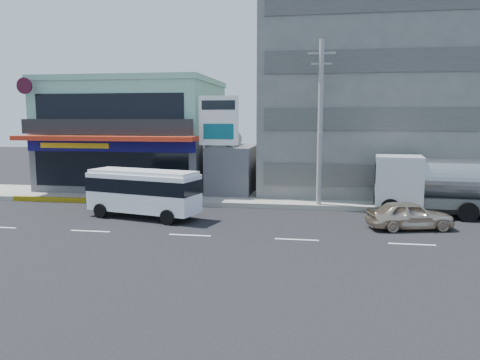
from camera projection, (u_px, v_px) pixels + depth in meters
name	position (u px, v px, depth m)	size (l,w,h in m)	color
ground	(190.00, 235.00, 21.98)	(120.00, 120.00, 0.00)	black
sidewalk	(303.00, 200.00, 30.46)	(70.00, 5.00, 0.30)	gray
shop_building	(137.00, 137.00, 36.36)	(12.40, 11.70, 8.00)	#47474C
concrete_building	(375.00, 97.00, 34.15)	(16.00, 12.00, 14.00)	gray
gap_structure	(234.00, 170.00, 33.49)	(3.00, 6.00, 3.50)	#47474C
satellite_dish	(231.00, 146.00, 32.27)	(1.50, 1.50, 0.15)	slate
billboard	(219.00, 126.00, 30.40)	(2.60, 0.18, 6.90)	gray
utility_pole_near	(320.00, 123.00, 27.59)	(1.60, 0.30, 10.00)	#999993
minibus	(143.00, 190.00, 25.61)	(6.61, 3.50, 2.64)	white
sedan	(410.00, 215.00, 23.13)	(1.67, 4.16, 1.42)	beige
tanker_truck	(448.00, 185.00, 25.99)	(8.70, 3.53, 3.34)	silver
motorcycle_rider	(145.00, 200.00, 27.24)	(1.75, 0.95, 2.14)	#580C18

